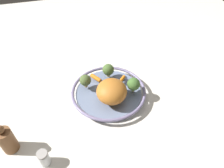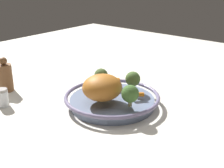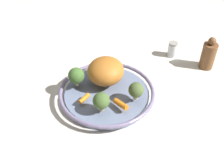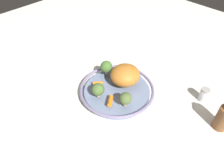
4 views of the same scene
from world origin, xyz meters
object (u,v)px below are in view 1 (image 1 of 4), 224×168
broccoli_floret_mid (108,70)px  broccoli_floret_edge (134,84)px  roast_chicken_piece (111,91)px  baby_carrot_left (96,78)px  baby_carrot_near_rim (122,79)px  salt_shaker (44,158)px  broccoli_floret_large (85,80)px  pepper_mill (7,140)px  serving_bowl (109,93)px

broccoli_floret_mid → broccoli_floret_edge: broccoli_floret_edge is taller
roast_chicken_piece → baby_carrot_left: size_ratio=2.46×
baby_carrot_near_rim → salt_shaker: 0.45m
broccoli_floret_large → baby_carrot_near_rim: bearing=-1.5°
broccoli_floret_large → pepper_mill: (-0.30, -0.20, -0.02)m
baby_carrot_near_rim → baby_carrot_left: (-0.11, 0.04, 0.00)m
broccoli_floret_mid → baby_carrot_left: bearing=-171.9°
roast_chicken_piece → baby_carrot_left: 0.14m
salt_shaker → pepper_mill: size_ratio=0.47×
roast_chicken_piece → broccoli_floret_edge: roast_chicken_piece is taller
baby_carrot_left → pepper_mill: size_ratio=0.40×
broccoli_floret_edge → baby_carrot_left: bearing=140.8°
salt_shaker → serving_bowl: bearing=39.9°
salt_shaker → pepper_mill: (-0.11, 0.08, 0.03)m
baby_carrot_left → broccoli_floret_large: (-0.05, -0.03, 0.03)m
roast_chicken_piece → serving_bowl: bearing=88.2°
baby_carrot_near_rim → broccoli_floret_large: size_ratio=0.69×
broccoli_floret_large → broccoli_floret_edge: size_ratio=0.89×
pepper_mill → baby_carrot_near_rim: bearing=22.4°
broccoli_floret_mid → broccoli_floret_edge: (0.08, -0.12, 0.00)m
baby_carrot_left → broccoli_floret_large: size_ratio=0.86×
baby_carrot_near_rim → baby_carrot_left: baby_carrot_left is taller
baby_carrot_near_rim → pepper_mill: size_ratio=0.32×
baby_carrot_left → baby_carrot_near_rim: bearing=-17.8°
broccoli_floret_mid → broccoli_floret_large: size_ratio=1.03×
serving_bowl → broccoli_floret_mid: broccoli_floret_mid is taller
roast_chicken_piece → pepper_mill: (-0.39, -0.10, -0.03)m
broccoli_floret_edge → pepper_mill: bearing=-166.6°
baby_carrot_left → broccoli_floret_edge: (0.14, -0.11, 0.03)m
broccoli_floret_edge → broccoli_floret_mid: bearing=122.5°
baby_carrot_near_rim → broccoli_floret_edge: broccoli_floret_edge is taller
broccoli_floret_mid → broccoli_floret_large: bearing=-159.9°
serving_bowl → broccoli_floret_edge: 0.12m
baby_carrot_near_rim → salt_shaker: size_ratio=0.68×
serving_bowl → roast_chicken_piece: (-0.00, -0.05, 0.06)m
baby_carrot_left → pepper_mill: 0.42m
pepper_mill → roast_chicken_piece: bearing=14.4°
pepper_mill → baby_carrot_left: bearing=32.8°
broccoli_floret_mid → salt_shaker: broccoli_floret_mid is taller
broccoli_floret_large → pepper_mill: pepper_mill is taller
serving_bowl → roast_chicken_piece: bearing=-91.8°
serving_bowl → baby_carrot_left: (-0.04, 0.08, 0.03)m
baby_carrot_left → salt_shaker: size_ratio=0.84×
baby_carrot_left → broccoli_floret_edge: size_ratio=0.77×
broccoli_floret_edge → pepper_mill: size_ratio=0.52×
roast_chicken_piece → broccoli_floret_large: 0.13m
baby_carrot_left → serving_bowl: bearing=-63.6°
baby_carrot_near_rim → pepper_mill: (-0.46, -0.19, 0.01)m
baby_carrot_left → broccoli_floret_large: broccoli_floret_large is taller
baby_carrot_near_rim → pepper_mill: 0.50m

